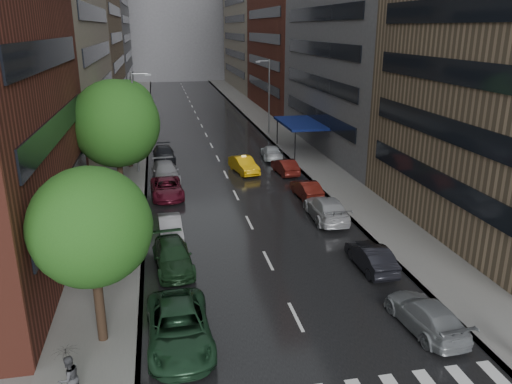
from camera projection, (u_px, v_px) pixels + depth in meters
ground at (323, 372)px, 19.46m from camera, size 220.00×220.00×0.00m
road at (203, 129)px, 66.03m from camera, size 14.00×140.00×0.01m
sidewalk_left at (134, 131)px, 64.37m from camera, size 4.00×140.00×0.15m
sidewalk_right at (269, 126)px, 67.66m from camera, size 4.00×140.00×0.15m
buildings_left at (81, 2)px, 66.45m from camera, size 8.00×108.00×38.00m
buildings_right at (301, 10)px, 70.29m from camera, size 8.05×109.10×36.00m
building_far at (176, 14)px, 124.34m from camera, size 40.00×14.00×32.00m
tree_near at (91, 227)px, 19.70m from camera, size 4.86×4.86×7.74m
tree_mid at (116, 124)px, 34.03m from camera, size 5.98×5.98×9.54m
tree_far at (126, 108)px, 46.02m from camera, size 5.21×5.21×8.31m
taxi at (244, 165)px, 45.95m from camera, size 2.42×4.71×1.48m
parked_cars_left at (169, 208)px, 34.91m from camera, size 2.79×36.58×1.61m
parked_cars_right at (320, 203)px, 36.09m from camera, size 2.45×35.79×1.60m
ped_black_umbrella at (68, 369)px, 17.53m from camera, size 1.06×1.04×2.09m
street_lamp_left at (136, 121)px, 44.46m from camera, size 1.74×0.22×9.00m
street_lamp_right at (268, 95)px, 61.25m from camera, size 1.74×0.22×9.00m
awning at (300, 123)px, 52.72m from camera, size 4.00×8.00×3.12m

